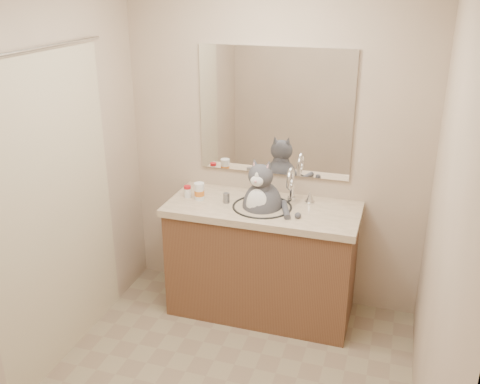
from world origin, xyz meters
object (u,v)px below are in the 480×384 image
at_px(pill_bottle_orange, 199,192).
at_px(grey_canister, 226,198).
at_px(cat, 262,204).
at_px(pill_bottle_redcap, 188,191).

relative_size(pill_bottle_orange, grey_canister, 1.71).
bearing_deg(grey_canister, cat, 2.47).
bearing_deg(pill_bottle_orange, pill_bottle_redcap, 171.99).
relative_size(pill_bottle_redcap, pill_bottle_orange, 0.70).
distance_m(pill_bottle_redcap, pill_bottle_orange, 0.10).
bearing_deg(cat, pill_bottle_orange, -172.47).
xyz_separation_m(pill_bottle_orange, grey_canister, (0.20, -0.00, -0.02)).
height_order(cat, pill_bottle_redcap, cat).
bearing_deg(pill_bottle_redcap, grey_canister, -2.94).
distance_m(cat, grey_canister, 0.26).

